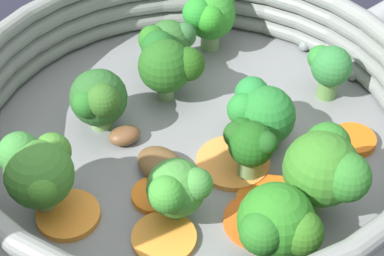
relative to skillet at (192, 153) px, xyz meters
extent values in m
plane|color=#1F202D|center=(0.00, 0.00, -0.01)|extent=(4.00, 4.00, 0.00)
cylinder|color=gray|center=(0.00, 0.00, 0.00)|extent=(0.29, 0.29, 0.02)
torus|color=gray|center=(0.00, 0.00, 0.01)|extent=(0.30, 0.30, 0.01)
torus|color=gray|center=(0.00, 0.00, 0.03)|extent=(0.30, 0.30, 0.01)
torus|color=gray|center=(0.00, 0.00, 0.04)|extent=(0.30, 0.30, 0.01)
torus|color=gray|center=(0.00, 0.00, 0.06)|extent=(0.30, 0.30, 0.01)
sphere|color=gray|center=(0.02, -0.14, 0.01)|extent=(0.01, 0.01, 0.01)
sphere|color=gray|center=(0.07, -0.12, 0.01)|extent=(0.01, 0.01, 0.01)
cylinder|color=orange|center=(-0.04, -0.10, 0.01)|extent=(0.04, 0.04, 0.01)
cylinder|color=orange|center=(-0.07, 0.04, 0.01)|extent=(0.05, 0.05, 0.00)
cylinder|color=orange|center=(0.00, -0.06, 0.01)|extent=(0.04, 0.04, 0.01)
cylinder|color=orange|center=(-0.07, -0.03, 0.01)|extent=(0.06, 0.06, 0.00)
cylinder|color=orange|center=(-0.04, 0.04, 0.01)|extent=(0.03, 0.03, 0.00)
cylinder|color=orange|center=(-0.03, 0.09, 0.01)|extent=(0.05, 0.05, 0.00)
cylinder|color=#F99442|center=(-0.03, -0.02, 0.01)|extent=(0.06, 0.06, 0.00)
cylinder|color=orange|center=(-0.08, -0.01, 0.01)|extent=(0.05, 0.05, 0.00)
cylinder|color=#7AA460|center=(0.10, -0.05, 0.02)|extent=(0.01, 0.01, 0.02)
sphere|color=#2F8928|center=(0.10, -0.05, 0.04)|extent=(0.04, 0.04, 0.04)
sphere|color=#2B8D22|center=(0.09, -0.05, 0.04)|extent=(0.02, 0.02, 0.02)
sphere|color=#2E7F23|center=(0.11, -0.06, 0.05)|extent=(0.02, 0.02, 0.02)
sphere|color=#268B2A|center=(0.09, -0.04, 0.05)|extent=(0.02, 0.02, 0.02)
cylinder|color=#80B35C|center=(-0.01, -0.05, 0.01)|extent=(0.01, 0.01, 0.01)
sphere|color=#24772D|center=(-0.01, -0.05, 0.03)|extent=(0.04, 0.04, 0.04)
sphere|color=#247E35|center=(0.00, -0.04, 0.04)|extent=(0.02, 0.02, 0.02)
sphere|color=#268130|center=(-0.01, -0.03, 0.04)|extent=(0.02, 0.02, 0.02)
cylinder|color=#72955D|center=(0.05, 0.00, 0.02)|extent=(0.01, 0.01, 0.02)
sphere|color=#245D1D|center=(0.05, 0.00, 0.04)|extent=(0.04, 0.04, 0.04)
sphere|color=#235615|center=(0.05, -0.01, 0.04)|extent=(0.02, 0.02, 0.02)
sphere|color=#1E5E21|center=(0.07, 0.00, 0.04)|extent=(0.02, 0.02, 0.02)
cylinder|color=#84AE6E|center=(-0.02, 0.10, 0.02)|extent=(0.01, 0.01, 0.02)
sphere|color=#40802F|center=(-0.02, 0.10, 0.04)|extent=(0.04, 0.04, 0.04)
sphere|color=#42852B|center=(-0.04, 0.10, 0.04)|extent=(0.02, 0.02, 0.02)
sphere|color=#45852E|center=(-0.01, 0.09, 0.05)|extent=(0.02, 0.02, 0.02)
sphere|color=#3C8838|center=(-0.01, 0.11, 0.05)|extent=(0.03, 0.03, 0.03)
cylinder|color=#619743|center=(-0.06, 0.03, 0.02)|extent=(0.01, 0.01, 0.02)
sphere|color=#408837|center=(-0.06, 0.03, 0.03)|extent=(0.03, 0.03, 0.03)
sphere|color=#3F8838|center=(-0.06, 0.02, 0.04)|extent=(0.02, 0.02, 0.02)
sphere|color=#3C9131|center=(-0.06, 0.04, 0.04)|extent=(0.02, 0.02, 0.02)
cylinder|color=#7FA65F|center=(-0.08, -0.05, 0.02)|extent=(0.01, 0.01, 0.02)
sphere|color=#357724|center=(-0.08, -0.05, 0.04)|extent=(0.04, 0.04, 0.04)
sphere|color=#2D7525|center=(-0.07, -0.06, 0.05)|extent=(0.03, 0.03, 0.03)
sphere|color=#337B24|center=(-0.07, -0.06, 0.05)|extent=(0.02, 0.02, 0.02)
sphere|color=#2D7528|center=(-0.09, -0.06, 0.05)|extent=(0.03, 0.03, 0.03)
cylinder|color=#5D9256|center=(-0.10, -0.01, 0.01)|extent=(0.01, 0.01, 0.01)
sphere|color=#2B7821|center=(-0.10, -0.01, 0.03)|extent=(0.04, 0.04, 0.04)
sphere|color=#287122|center=(-0.10, 0.00, 0.04)|extent=(0.02, 0.02, 0.02)
sphere|color=#336F1E|center=(-0.11, -0.02, 0.03)|extent=(0.03, 0.03, 0.03)
cylinder|color=#5C9155|center=(0.08, -0.01, 0.02)|extent=(0.01, 0.01, 0.02)
sphere|color=#2D6428|center=(0.08, -0.01, 0.03)|extent=(0.03, 0.03, 0.03)
sphere|color=#286E1E|center=(0.08, 0.00, 0.04)|extent=(0.02, 0.02, 0.02)
sphere|color=#2E6532|center=(0.08, -0.02, 0.04)|extent=(0.02, 0.02, 0.02)
sphere|color=#376D2F|center=(0.08, -0.02, 0.04)|extent=(0.02, 0.02, 0.02)
cylinder|color=#73A156|center=(0.04, 0.05, 0.02)|extent=(0.01, 0.01, 0.01)
sphere|color=#295F28|center=(0.04, 0.05, 0.03)|extent=(0.04, 0.04, 0.04)
sphere|color=#256924|center=(0.03, 0.06, 0.04)|extent=(0.02, 0.02, 0.02)
sphere|color=#326622|center=(0.03, 0.05, 0.04)|extent=(0.02, 0.02, 0.02)
cylinder|color=#77975B|center=(-0.04, -0.02, 0.02)|extent=(0.02, 0.02, 0.02)
sphere|color=#1B5617|center=(-0.04, -0.02, 0.04)|extent=(0.03, 0.03, 0.03)
sphere|color=#185515|center=(-0.03, -0.02, 0.04)|extent=(0.02, 0.02, 0.02)
sphere|color=#1B4D19|center=(-0.05, -0.03, 0.04)|extent=(0.01, 0.01, 0.01)
sphere|color=#1E5019|center=(-0.03, -0.02, 0.04)|extent=(0.02, 0.02, 0.02)
cylinder|color=#5E8D45|center=(0.01, -0.11, 0.02)|extent=(0.01, 0.01, 0.02)
sphere|color=#2E7837|center=(0.01, -0.11, 0.03)|extent=(0.03, 0.03, 0.03)
sphere|color=#2B7B2F|center=(0.02, -0.11, 0.04)|extent=(0.02, 0.02, 0.02)
sphere|color=#308035|center=(0.02, -0.10, 0.04)|extent=(0.01, 0.01, 0.01)
ellipsoid|color=brown|center=(-0.02, 0.03, 0.01)|extent=(0.04, 0.04, 0.01)
ellipsoid|color=brown|center=(0.02, 0.04, 0.01)|extent=(0.02, 0.02, 0.01)
camera|label=1|loc=(-0.29, 0.11, 0.31)|focal=60.00mm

